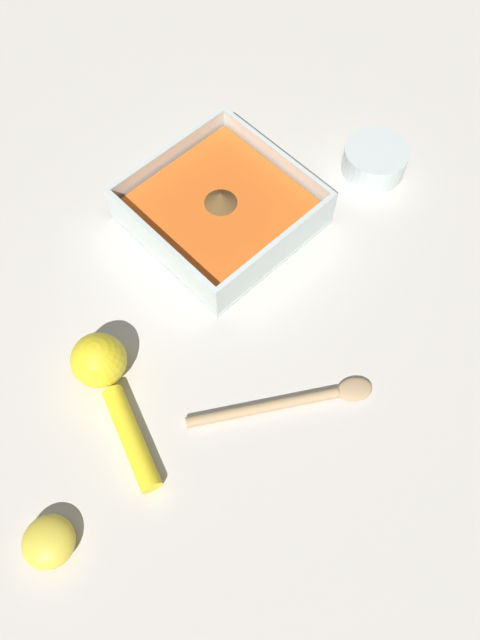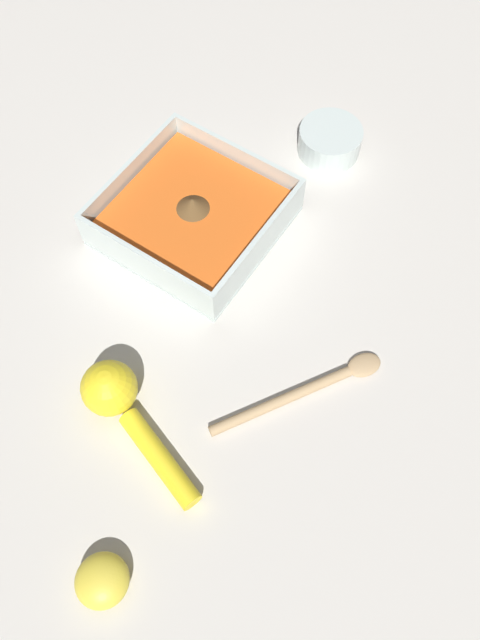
# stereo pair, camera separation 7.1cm
# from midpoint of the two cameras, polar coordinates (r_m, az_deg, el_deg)

# --- Properties ---
(ground_plane) EXTENTS (4.00, 4.00, 0.00)m
(ground_plane) POSITION_cam_midpoint_polar(r_m,az_deg,el_deg) (0.81, 2.39, 8.17)
(ground_plane) COLOR beige
(square_dish) EXTENTS (0.20, 0.20, 0.06)m
(square_dish) POSITION_cam_midpoint_polar(r_m,az_deg,el_deg) (0.80, 0.82, 9.73)
(square_dish) COLOR silver
(square_dish) RESTS_ON ground_plane
(spice_bowl) EXTENTS (0.09, 0.09, 0.04)m
(spice_bowl) POSITION_cam_midpoint_polar(r_m,az_deg,el_deg) (0.89, 14.52, 13.77)
(spice_bowl) COLOR silver
(spice_bowl) RESTS_ON ground_plane
(lemon_squeezer) EXTENTS (0.09, 0.18, 0.06)m
(lemon_squeezer) POSITION_cam_midpoint_polar(r_m,az_deg,el_deg) (0.69, -9.34, -5.43)
(lemon_squeezer) COLOR yellow
(lemon_squeezer) RESTS_ON ground_plane
(lemon_half) EXTENTS (0.05, 0.05, 0.03)m
(lemon_half) POSITION_cam_midpoint_polar(r_m,az_deg,el_deg) (0.67, -14.07, -19.41)
(lemon_half) COLOR yellow
(lemon_half) RESTS_ON ground_plane
(wooden_spoon) EXTENTS (0.19, 0.13, 0.01)m
(wooden_spoon) POSITION_cam_midpoint_polar(r_m,az_deg,el_deg) (0.70, 7.67, -7.72)
(wooden_spoon) COLOR tan
(wooden_spoon) RESTS_ON ground_plane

